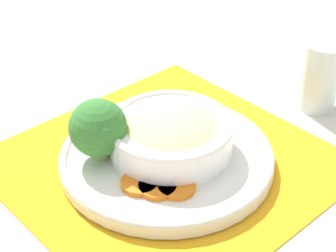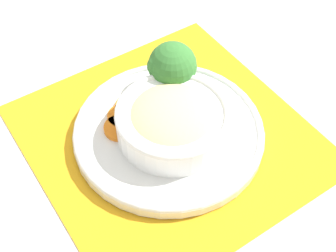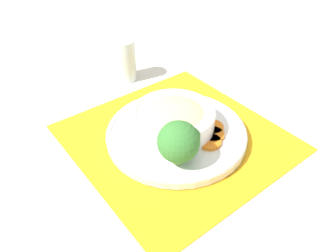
% 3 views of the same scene
% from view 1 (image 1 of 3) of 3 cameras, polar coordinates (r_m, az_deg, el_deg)
% --- Properties ---
extents(ground_plane, '(4.00, 4.00, 0.00)m').
position_cam_1_polar(ground_plane, '(0.79, -0.14, -3.95)').
color(ground_plane, beige).
extents(placemat, '(0.46, 0.47, 0.00)m').
position_cam_1_polar(placemat, '(0.79, -0.14, -3.84)').
color(placemat, orange).
rests_on(placemat, ground_plane).
extents(plate, '(0.30, 0.30, 0.02)m').
position_cam_1_polar(plate, '(0.78, -0.14, -3.07)').
color(plate, white).
rests_on(plate, placemat).
extents(bowl, '(0.17, 0.17, 0.06)m').
position_cam_1_polar(bowl, '(0.77, 0.15, -0.69)').
color(bowl, white).
rests_on(bowl, plate).
extents(broccoli_floret, '(0.08, 0.08, 0.09)m').
position_cam_1_polar(broccoli_floret, '(0.75, -7.11, -0.20)').
color(broccoli_floret, '#84AD5B').
rests_on(broccoli_floret, plate).
extents(carrot_slice_near, '(0.05, 0.05, 0.01)m').
position_cam_1_polar(carrot_slice_near, '(0.72, -2.88, -5.79)').
color(carrot_slice_near, orange).
rests_on(carrot_slice_near, plate).
extents(carrot_slice_middle, '(0.05, 0.05, 0.01)m').
position_cam_1_polar(carrot_slice_middle, '(0.72, -1.06, -6.18)').
color(carrot_slice_middle, orange).
rests_on(carrot_slice_middle, plate).
extents(carrot_slice_far, '(0.05, 0.05, 0.01)m').
position_cam_1_polar(carrot_slice_far, '(0.72, 0.88, -6.16)').
color(carrot_slice_far, orange).
rests_on(carrot_slice_far, plate).
extents(water_glass, '(0.06, 0.06, 0.11)m').
position_cam_1_polar(water_glass, '(0.92, 15.18, 4.54)').
color(water_glass, silver).
rests_on(water_glass, ground_plane).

